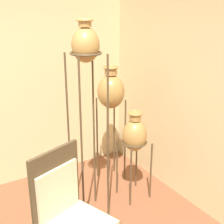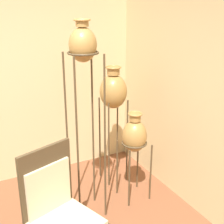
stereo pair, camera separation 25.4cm
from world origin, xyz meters
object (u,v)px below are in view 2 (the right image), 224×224
Objects in this scene: chair at (58,208)px; vase_stand_tall at (83,55)px; vase_stand_medium at (113,92)px; vase_stand_short at (135,137)px.

vase_stand_tall is at bearing 30.76° from chair.
vase_stand_medium is at bearing 25.89° from chair.
chair is at bearing -150.42° from vase_stand_short.
vase_stand_medium is at bearing 40.27° from vase_stand_tall.
vase_stand_short is 1.27m from chair.
vase_stand_medium reaches higher than chair.
vase_stand_medium is 1.41× the size of vase_stand_short.
vase_stand_tall is at bearing -139.73° from vase_stand_medium.
vase_stand_tall is 1.37m from chair.
vase_stand_tall reaches higher than vase_stand_short.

